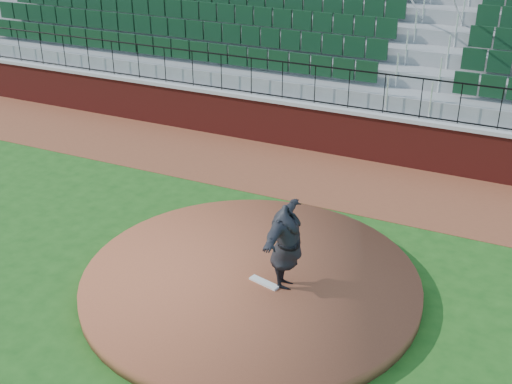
% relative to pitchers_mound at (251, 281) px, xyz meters
% --- Properties ---
extents(ground, '(90.00, 90.00, 0.00)m').
position_rel_pitchers_mound_xyz_m(ground, '(-0.45, -0.33, -0.12)').
color(ground, '#1B4D16').
rests_on(ground, ground).
extents(warning_track, '(34.00, 3.20, 0.01)m').
position_rel_pitchers_mound_xyz_m(warning_track, '(-0.45, 5.07, -0.12)').
color(warning_track, brown).
rests_on(warning_track, ground).
extents(field_wall, '(34.00, 0.35, 1.20)m').
position_rel_pitchers_mound_xyz_m(field_wall, '(-0.45, 6.67, 0.47)').
color(field_wall, maroon).
rests_on(field_wall, ground).
extents(wall_cap, '(34.00, 0.45, 0.10)m').
position_rel_pitchers_mound_xyz_m(wall_cap, '(-0.45, 6.67, 1.12)').
color(wall_cap, '#B7B7B7').
rests_on(wall_cap, field_wall).
extents(wall_railing, '(34.00, 0.05, 1.00)m').
position_rel_pitchers_mound_xyz_m(wall_railing, '(-0.45, 6.67, 1.67)').
color(wall_railing, black).
rests_on(wall_railing, wall_cap).
extents(seating_stands, '(34.00, 5.10, 4.60)m').
position_rel_pitchers_mound_xyz_m(seating_stands, '(-0.45, 9.39, 2.18)').
color(seating_stands, gray).
rests_on(seating_stands, ground).
extents(concourse_wall, '(34.00, 0.50, 5.50)m').
position_rel_pitchers_mound_xyz_m(concourse_wall, '(-0.45, 12.19, 2.62)').
color(concourse_wall, maroon).
rests_on(concourse_wall, ground).
extents(pitchers_mound, '(6.04, 6.04, 0.25)m').
position_rel_pitchers_mound_xyz_m(pitchers_mound, '(0.00, 0.00, 0.00)').
color(pitchers_mound, brown).
rests_on(pitchers_mound, ground).
extents(pitching_rubber, '(0.59, 0.28, 0.04)m').
position_rel_pitchers_mound_xyz_m(pitching_rubber, '(0.33, -0.13, 0.14)').
color(pitching_rubber, silver).
rests_on(pitching_rubber, pitchers_mound).
extents(pitcher, '(0.81, 2.00, 1.58)m').
position_rel_pitchers_mound_xyz_m(pitcher, '(0.69, -0.04, 0.92)').
color(pitcher, black).
rests_on(pitcher, pitchers_mound).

